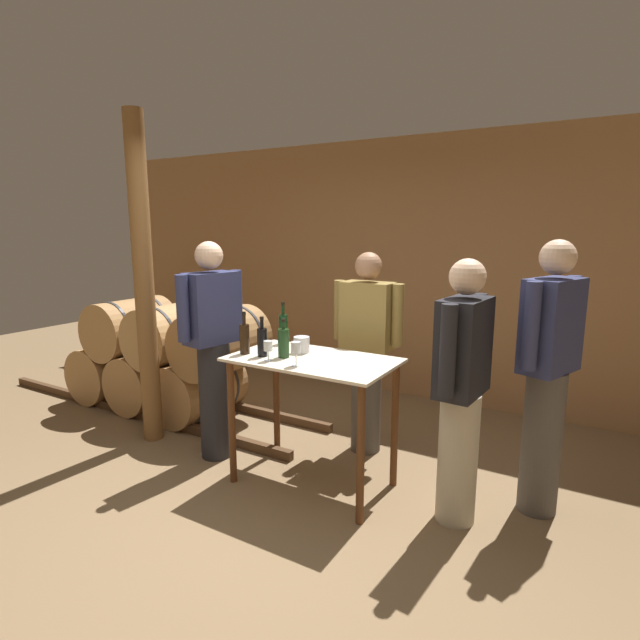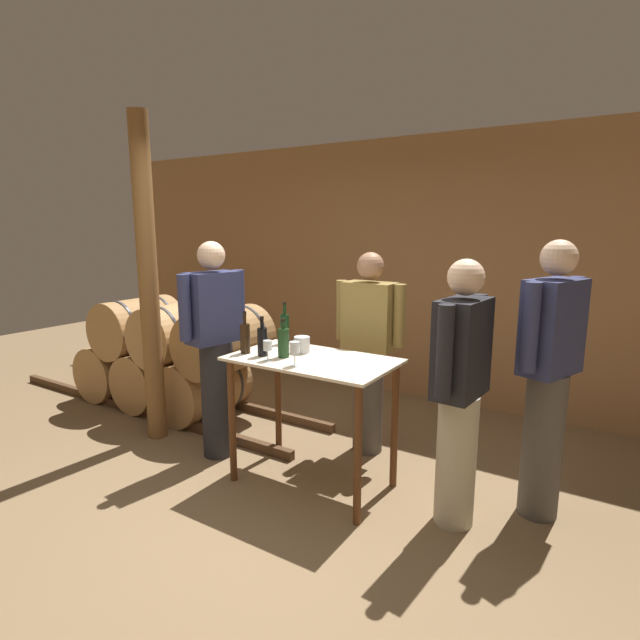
{
  "view_description": "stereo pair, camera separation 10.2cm",
  "coord_description": "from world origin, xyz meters",
  "px_view_note": "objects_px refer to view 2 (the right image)",
  "views": [
    {
      "loc": [
        1.78,
        -2.33,
        1.81
      ],
      "look_at": [
        0.06,
        0.57,
        1.17
      ],
      "focal_mm": 28.0,
      "sensor_mm": 36.0,
      "label": 1
    },
    {
      "loc": [
        1.87,
        -2.28,
        1.81
      ],
      "look_at": [
        0.06,
        0.57,
        1.17
      ],
      "focal_mm": 28.0,
      "sensor_mm": 36.0,
      "label": 2
    }
  ],
  "objects_px": {
    "wine_bottle_center": "(262,341)",
    "wine_glass_near_center": "(295,348)",
    "person_visitor_near_door": "(369,349)",
    "wooden_post": "(148,282)",
    "wine_bottle_left": "(285,328)",
    "person_host": "(549,375)",
    "wine_bottle_far_left": "(245,337)",
    "person_visitor_with_scarf": "(215,345)",
    "person_visitor_bearded": "(460,389)",
    "wine_glass_near_left": "(268,346)",
    "wine_bottle_right": "(283,342)",
    "ice_bucket": "(302,345)"
  },
  "relations": [
    {
      "from": "wine_bottle_center",
      "to": "wine_glass_near_center",
      "type": "relative_size",
      "value": 1.75
    },
    {
      "from": "wine_bottle_center",
      "to": "person_visitor_near_door",
      "type": "relative_size",
      "value": 0.17
    },
    {
      "from": "wooden_post",
      "to": "wine_bottle_left",
      "type": "height_order",
      "value": "wooden_post"
    },
    {
      "from": "wine_bottle_center",
      "to": "person_host",
      "type": "relative_size",
      "value": 0.16
    },
    {
      "from": "wine_bottle_far_left",
      "to": "wine_bottle_left",
      "type": "height_order",
      "value": "wine_bottle_left"
    },
    {
      "from": "wine_bottle_left",
      "to": "person_visitor_with_scarf",
      "type": "distance_m",
      "value": 0.57
    },
    {
      "from": "wooden_post",
      "to": "person_visitor_bearded",
      "type": "height_order",
      "value": "wooden_post"
    },
    {
      "from": "person_host",
      "to": "person_visitor_with_scarf",
      "type": "xyz_separation_m",
      "value": [
        -2.31,
        -0.47,
        -0.02
      ]
    },
    {
      "from": "wooden_post",
      "to": "wine_glass_near_left",
      "type": "bearing_deg",
      "value": -6.61
    },
    {
      "from": "wine_bottle_right",
      "to": "person_visitor_bearded",
      "type": "bearing_deg",
      "value": 7.28
    },
    {
      "from": "wine_bottle_far_left",
      "to": "wine_bottle_right",
      "type": "bearing_deg",
      "value": 10.57
    },
    {
      "from": "person_visitor_bearded",
      "to": "wine_bottle_left",
      "type": "bearing_deg",
      "value": 172.52
    },
    {
      "from": "person_host",
      "to": "wine_glass_near_left",
      "type": "bearing_deg",
      "value": -158.26
    },
    {
      "from": "wine_bottle_left",
      "to": "wine_glass_near_left",
      "type": "relative_size",
      "value": 2.35
    },
    {
      "from": "ice_bucket",
      "to": "person_visitor_bearded",
      "type": "distance_m",
      "value": 1.15
    },
    {
      "from": "wine_bottle_right",
      "to": "person_visitor_with_scarf",
      "type": "xyz_separation_m",
      "value": [
        -0.71,
        0.06,
        -0.13
      ]
    },
    {
      "from": "wine_glass_near_left",
      "to": "person_host",
      "type": "height_order",
      "value": "person_host"
    },
    {
      "from": "wine_glass_near_left",
      "to": "wooden_post",
      "type": "bearing_deg",
      "value": 173.39
    },
    {
      "from": "wine_bottle_center",
      "to": "person_host",
      "type": "bearing_deg",
      "value": 18.32
    },
    {
      "from": "wine_bottle_left",
      "to": "wine_bottle_center",
      "type": "distance_m",
      "value": 0.4
    },
    {
      "from": "person_host",
      "to": "wine_bottle_far_left",
      "type": "bearing_deg",
      "value": -162.91
    },
    {
      "from": "wine_glass_near_center",
      "to": "person_visitor_bearded",
      "type": "distance_m",
      "value": 1.05
    },
    {
      "from": "person_visitor_bearded",
      "to": "person_visitor_near_door",
      "type": "height_order",
      "value": "person_visitor_bearded"
    },
    {
      "from": "wine_bottle_center",
      "to": "person_visitor_near_door",
      "type": "height_order",
      "value": "person_visitor_near_door"
    },
    {
      "from": "wine_bottle_far_left",
      "to": "person_visitor_with_scarf",
      "type": "xyz_separation_m",
      "value": [
        -0.41,
        0.12,
        -0.14
      ]
    },
    {
      "from": "person_visitor_with_scarf",
      "to": "person_visitor_bearded",
      "type": "height_order",
      "value": "person_visitor_with_scarf"
    },
    {
      "from": "wine_bottle_center",
      "to": "person_visitor_bearded",
      "type": "relative_size",
      "value": 0.17
    },
    {
      "from": "ice_bucket",
      "to": "person_visitor_with_scarf",
      "type": "height_order",
      "value": "person_visitor_with_scarf"
    },
    {
      "from": "person_visitor_bearded",
      "to": "ice_bucket",
      "type": "bearing_deg",
      "value": 178.96
    },
    {
      "from": "wine_bottle_right",
      "to": "wine_glass_near_center",
      "type": "relative_size",
      "value": 1.69
    },
    {
      "from": "wine_glass_near_left",
      "to": "person_visitor_bearded",
      "type": "bearing_deg",
      "value": 12.8
    },
    {
      "from": "wine_glass_near_center",
      "to": "person_host",
      "type": "relative_size",
      "value": 0.09
    },
    {
      "from": "person_visitor_with_scarf",
      "to": "wooden_post",
      "type": "bearing_deg",
      "value": -177.55
    },
    {
      "from": "wine_bottle_left",
      "to": "ice_bucket",
      "type": "height_order",
      "value": "wine_bottle_left"
    },
    {
      "from": "person_visitor_with_scarf",
      "to": "person_visitor_bearded",
      "type": "relative_size",
      "value": 1.04
    },
    {
      "from": "person_visitor_bearded",
      "to": "wine_bottle_right",
      "type": "bearing_deg",
      "value": -172.72
    },
    {
      "from": "ice_bucket",
      "to": "wine_bottle_left",
      "type": "bearing_deg",
      "value": 148.73
    },
    {
      "from": "person_visitor_near_door",
      "to": "ice_bucket",
      "type": "bearing_deg",
      "value": -111.27
    },
    {
      "from": "wine_bottle_far_left",
      "to": "person_visitor_bearded",
      "type": "distance_m",
      "value": 1.5
    },
    {
      "from": "wine_bottle_left",
      "to": "person_visitor_with_scarf",
      "type": "relative_size",
      "value": 0.19
    },
    {
      "from": "person_visitor_bearded",
      "to": "person_visitor_near_door",
      "type": "relative_size",
      "value": 1.01
    },
    {
      "from": "wine_bottle_center",
      "to": "wine_bottle_far_left",
      "type": "bearing_deg",
      "value": -178.1
    },
    {
      "from": "person_visitor_near_door",
      "to": "wooden_post",
      "type": "bearing_deg",
      "value": -156.27
    },
    {
      "from": "wine_bottle_left",
      "to": "wine_glass_near_center",
      "type": "bearing_deg",
      "value": -47.85
    },
    {
      "from": "wine_bottle_right",
      "to": "wine_bottle_left",
      "type": "bearing_deg",
      "value": 125.07
    },
    {
      "from": "ice_bucket",
      "to": "person_visitor_with_scarf",
      "type": "relative_size",
      "value": 0.07
    },
    {
      "from": "wine_bottle_left",
      "to": "ice_bucket",
      "type": "distance_m",
      "value": 0.33
    },
    {
      "from": "wooden_post",
      "to": "wine_glass_near_center",
      "type": "distance_m",
      "value": 1.63
    },
    {
      "from": "wine_bottle_far_left",
      "to": "wine_glass_near_left",
      "type": "distance_m",
      "value": 0.27
    },
    {
      "from": "person_visitor_bearded",
      "to": "wooden_post",
      "type": "bearing_deg",
      "value": -177.37
    }
  ]
}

